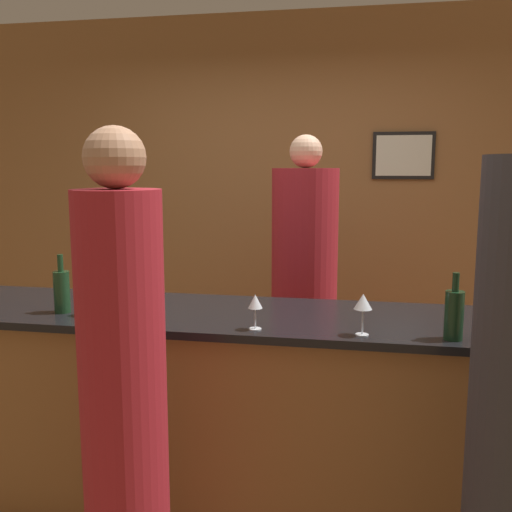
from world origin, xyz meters
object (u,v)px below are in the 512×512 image
object	(u,v)px
guest_1	(124,406)
wine_bottle_0	(62,291)
bartender	(304,304)
wine_bottle_1	(454,314)

from	to	relation	value
guest_1	wine_bottle_0	distance (m)	0.85
bartender	wine_bottle_0	bearing A→B (deg)	44.10
bartender	guest_1	xyz separation A→B (m)	(-0.46, -1.57, -0.01)
bartender	wine_bottle_0	world-z (taller)	bartender
wine_bottle_0	wine_bottle_1	xyz separation A→B (m)	(1.70, -0.11, -0.00)
bartender	guest_1	size ratio (longest dim) A/B	1.03
wine_bottle_0	wine_bottle_1	distance (m)	1.70
guest_1	bartender	bearing A→B (deg)	73.55
guest_1	wine_bottle_1	bearing A→B (deg)	22.78
wine_bottle_1	guest_1	bearing A→B (deg)	-157.22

